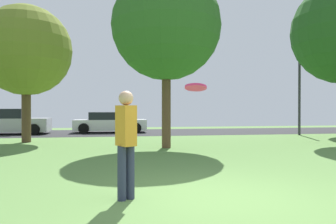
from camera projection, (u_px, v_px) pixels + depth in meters
ground_plane at (224, 199)px, 5.37m from camera, size 44.00×44.00×0.00m
road_strip at (140, 132)px, 21.13m from camera, size 44.00×6.40×0.01m
maple_tree_far at (26, 51)px, 14.66m from camera, size 4.01×4.01×6.10m
oak_tree_center at (166, 26)px, 12.54m from camera, size 4.17×4.17×6.75m
person_catcher at (126, 139)px, 5.33m from camera, size 0.35×0.39×1.76m
frisbee_disc at (196, 87)px, 4.04m from camera, size 0.34×0.34×0.09m
parked_car_silver at (9, 123)px, 19.49m from camera, size 4.53×2.07×1.50m
parked_car_white at (109, 123)px, 20.91m from camera, size 4.49×1.94×1.29m
street_lamp_post at (299, 96)px, 18.88m from camera, size 0.14×0.14×4.50m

